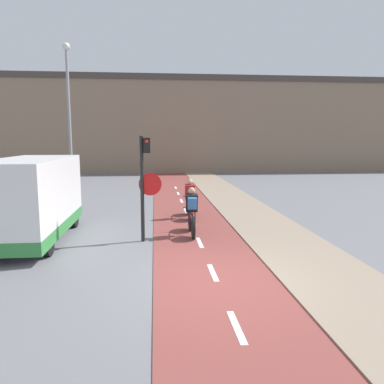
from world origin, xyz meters
The scene contains 9 objects.
ground_plane centered at (0.00, 0.00, 0.00)m, with size 120.00×120.00×0.00m, color slate.
bike_lane centered at (0.00, 0.01, 0.01)m, with size 2.71×60.00×0.02m.
sidewalk_strip centered at (2.55, 0.00, 0.03)m, with size 2.40×60.00×0.05m.
building_row_background centered at (0.00, 27.88, 4.29)m, with size 60.00×5.20×8.56m.
traffic_light_pole centered at (-1.58, 3.39, 1.94)m, with size 0.67×0.25×3.13m.
street_lamp_far centered at (-5.39, 11.42, 4.56)m, with size 0.36×0.36×7.56m.
cyclist_near centered at (-0.15, 3.92, 0.72)m, with size 0.46×1.74×1.54m.
cyclist_far centered at (0.04, 6.55, 0.68)m, with size 0.46×1.70×1.53m.
van centered at (-4.96, 3.84, 1.21)m, with size 1.93×5.03×2.47m.
Camera 1 is at (-1.29, -7.59, 3.04)m, focal length 35.00 mm.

